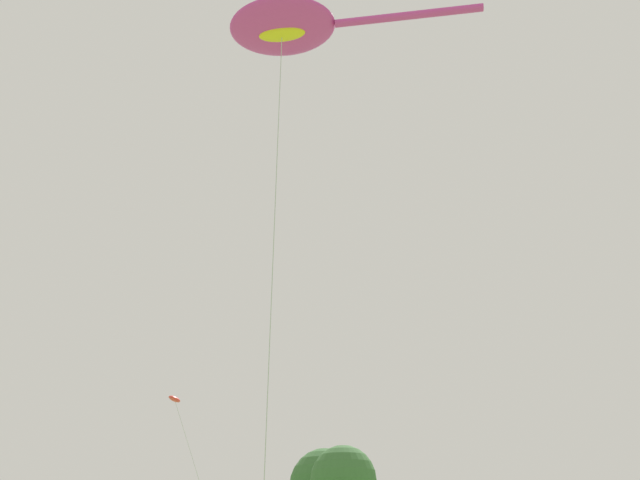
{
  "coord_description": "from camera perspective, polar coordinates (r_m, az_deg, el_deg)",
  "views": [
    {
      "loc": [
        -6.28,
        -3.13,
        1.74
      ],
      "look_at": [
        0.79,
        9.46,
        9.01
      ],
      "focal_mm": 33.7,
      "sensor_mm": 36.0,
      "label": 1
    }
  ],
  "objects": [
    {
      "name": "big_show_kite",
      "position": [
        21.04,
        -3.08,
        19.52
      ],
      "size": [
        7.37,
        6.98,
        17.3
      ],
      "rotation": [
        0.0,
        0.0,
        2.49
      ],
      "color": "#CC3899",
      "rests_on": "ground"
    },
    {
      "name": "small_kite_streamer_purple",
      "position": [
        30.1,
        -13.6,
        -14.63
      ],
      "size": [
        4.53,
        2.24,
        7.94
      ],
      "rotation": [
        0.0,
        0.0,
        -2.13
      ],
      "color": "red",
      "rests_on": "ground"
    },
    {
      "name": "tree_broad_distant",
      "position": [
        57.78,
        2.25,
        -21.85
      ],
      "size": [
        5.93,
        5.93,
        9.61
      ],
      "color": "#513823",
      "rests_on": "ground"
    }
  ]
}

